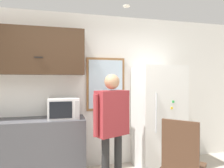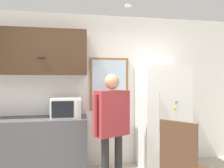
% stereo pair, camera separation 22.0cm
% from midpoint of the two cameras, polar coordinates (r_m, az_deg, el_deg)
% --- Properties ---
extents(back_wall, '(6.00, 0.06, 2.70)m').
position_cam_midpoint_polar(back_wall, '(3.60, -4.33, -1.85)').
color(back_wall, white).
rests_on(back_wall, ground_plane).
extents(counter, '(2.11, 0.56, 0.93)m').
position_cam_midpoint_polar(counter, '(3.54, -23.45, -16.56)').
color(counter, '#4C4C51').
rests_on(counter, ground_plane).
extents(upper_cabinets, '(2.11, 0.38, 0.72)m').
position_cam_midpoint_polar(upper_cabinets, '(3.50, -23.22, 8.40)').
color(upper_cabinets, '#3D2819').
extents(microwave, '(0.47, 0.40, 0.32)m').
position_cam_midpoint_polar(microwave, '(3.28, -11.03, -6.65)').
color(microwave, white).
rests_on(microwave, counter).
extents(person, '(0.57, 0.39, 1.62)m').
position_cam_midpoint_polar(person, '(2.84, 2.22, -9.97)').
color(person, black).
rests_on(person, ground_plane).
extents(refrigerator, '(0.75, 0.71, 1.78)m').
position_cam_midpoint_polar(refrigerator, '(3.59, 15.74, -9.30)').
color(refrigerator, white).
rests_on(refrigerator, ground_plane).
extents(chair, '(0.65, 0.65, 1.07)m').
position_cam_midpoint_polar(chair, '(2.67, 21.55, -20.05)').
color(chair, '#472D1E').
rests_on(chair, ground_plane).
extents(window, '(0.69, 0.05, 0.94)m').
position_cam_midpoint_polar(window, '(3.60, 0.92, -0.04)').
color(window, olive).
extents(ceiling_light, '(0.11, 0.11, 0.01)m').
position_cam_midpoint_polar(ceiling_light, '(3.31, 6.66, 21.37)').
color(ceiling_light, white).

